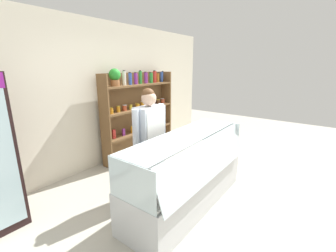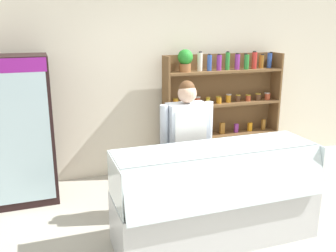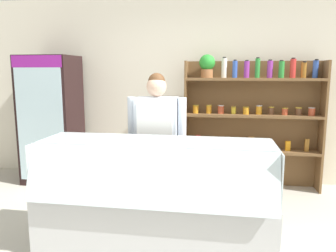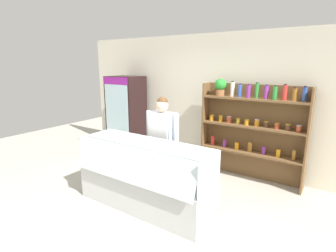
# 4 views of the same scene
# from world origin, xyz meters

# --- Properties ---
(ground_plane) EXTENTS (12.00, 12.00, 0.00)m
(ground_plane) POSITION_xyz_m (0.00, 0.00, 0.00)
(ground_plane) COLOR #B7B2A3
(back_wall) EXTENTS (6.80, 0.10, 2.70)m
(back_wall) POSITION_xyz_m (0.00, 2.18, 1.35)
(back_wall) COLOR silver
(back_wall) RESTS_ON ground
(drinks_fridge) EXTENTS (0.76, 0.63, 1.84)m
(drinks_fridge) POSITION_xyz_m (-2.06, 1.68, 0.92)
(drinks_fridge) COLOR black
(drinks_fridge) RESTS_ON ground
(shelving_unit) EXTENTS (1.86, 0.29, 1.85)m
(shelving_unit) POSITION_xyz_m (0.78, 1.91, 1.03)
(shelving_unit) COLOR brown
(shelving_unit) RESTS_ON ground
(deli_display_case) EXTENTS (2.10, 0.74, 1.01)m
(deli_display_case) POSITION_xyz_m (-0.19, 0.04, 0.31)
(deli_display_case) COLOR silver
(deli_display_case) RESTS_ON ground
(shop_clerk) EXTENTS (0.63, 0.25, 1.60)m
(shop_clerk) POSITION_xyz_m (-0.28, 0.62, 0.94)
(shop_clerk) COLOR #4C4233
(shop_clerk) RESTS_ON ground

